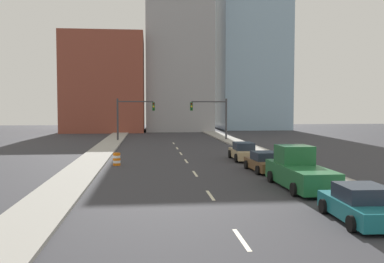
{
  "coord_description": "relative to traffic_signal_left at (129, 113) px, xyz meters",
  "views": [
    {
      "loc": [
        -3.07,
        -6.32,
        4.41
      ],
      "look_at": [
        0.86,
        31.93,
        2.2
      ],
      "focal_mm": 40.0,
      "sensor_mm": 36.0,
      "label": 1
    }
  ],
  "objects": [
    {
      "name": "traffic_barrel",
      "position": [
        0.01,
        -23.28,
        -3.16
      ],
      "size": [
        0.56,
        0.56,
        0.95
      ],
      "color": "orange",
      "rests_on": "ground"
    },
    {
      "name": "lane_stripe_at_22m",
      "position": [
        5.46,
        -27.87,
        -3.63
      ],
      "size": [
        0.16,
        2.4,
        0.01
      ],
      "primitive_type": "cube",
      "color": "beige",
      "rests_on": "ground"
    },
    {
      "name": "traffic_signal_left",
      "position": [
        0.0,
        0.0,
        0.0
      ],
      "size": [
        4.91,
        0.35,
        5.51
      ],
      "color": "#38383D",
      "rests_on": "ground"
    },
    {
      "name": "pickup_truck_green",
      "position": [
        10.56,
        -33.35,
        -2.72
      ],
      "size": [
        2.37,
        6.28,
        2.26
      ],
      "rotation": [
        0.0,
        0.0,
        0.01
      ],
      "color": "#1E6033",
      "rests_on": "ground"
    },
    {
      "name": "lane_stripe_at_39m",
      "position": [
        5.46,
        -10.32,
        -3.63
      ],
      "size": [
        0.16,
        2.4,
        0.01
      ],
      "primitive_type": "cube",
      "color": "beige",
      "rests_on": "ground"
    },
    {
      "name": "lane_stripe_at_34m",
      "position": [
        5.46,
        -15.59,
        -3.63
      ],
      "size": [
        0.16,
        2.4,
        0.01
      ],
      "primitive_type": "cube",
      "color": "beige",
      "rests_on": "ground"
    },
    {
      "name": "sedan_tan",
      "position": [
        10.27,
        -21.04,
        -2.96
      ],
      "size": [
        2.06,
        4.71,
        1.47
      ],
      "rotation": [
        0.0,
        0.0,
        -0.02
      ],
      "color": "tan",
      "rests_on": "ground"
    },
    {
      "name": "sedan_teal",
      "position": [
        10.53,
        -40.3,
        -2.99
      ],
      "size": [
        2.3,
        4.37,
        1.42
      ],
      "rotation": [
        0.0,
        0.0,
        -0.04
      ],
      "color": "#196B75",
      "rests_on": "ground"
    },
    {
      "name": "lane_stripe_at_45m",
      "position": [
        5.46,
        -4.1,
        -3.63
      ],
      "size": [
        0.16,
        2.4,
        0.01
      ],
      "primitive_type": "cube",
      "color": "beige",
      "rests_on": "ground"
    },
    {
      "name": "sedan_brown",
      "position": [
        10.34,
        -27.36,
        -3.02
      ],
      "size": [
        2.24,
        4.41,
        1.35
      ],
      "rotation": [
        0.0,
        0.0,
        0.05
      ],
      "color": "brown",
      "rests_on": "ground"
    },
    {
      "name": "building_glass_right",
      "position": [
        23.08,
        32.06,
        12.5
      ],
      "size": [
        13.0,
        20.0,
        32.27
      ],
      "color": "#8CADC6",
      "rests_on": "ground"
    },
    {
      "name": "sidewalk_left",
      "position": [
        -2.17,
        1.9,
        -3.55
      ],
      "size": [
        2.55,
        102.66,
        0.16
      ],
      "color": "#9E9B93",
      "rests_on": "ground"
    },
    {
      "name": "building_office_center",
      "position": [
        8.04,
        28.06,
        11.4
      ],
      "size": [
        12.0,
        20.0,
        30.08
      ],
      "color": "#99999E",
      "rests_on": "ground"
    },
    {
      "name": "lane_stripe_at_28m",
      "position": [
        5.46,
        -21.29,
        -3.63
      ],
      "size": [
        0.16,
        2.4,
        0.01
      ],
      "primitive_type": "cube",
      "color": "beige",
      "rests_on": "ground"
    },
    {
      "name": "lane_stripe_at_7m",
      "position": [
        5.46,
        -42.0,
        -3.63
      ],
      "size": [
        0.16,
        2.4,
        0.01
      ],
      "primitive_type": "cube",
      "color": "beige",
      "rests_on": "ground"
    },
    {
      "name": "sidewalk_right",
      "position": [
        13.09,
        1.9,
        -3.55
      ],
      "size": [
        2.55,
        102.66,
        0.16
      ],
      "color": "#9E9B93",
      "rests_on": "ground"
    },
    {
      "name": "lane_stripe_at_15m",
      "position": [
        5.46,
        -34.83,
        -3.63
      ],
      "size": [
        0.16,
        2.4,
        0.01
      ],
      "primitive_type": "cube",
      "color": "beige",
      "rests_on": "ground"
    },
    {
      "name": "building_brick_left",
      "position": [
        -5.36,
        24.06,
        4.95
      ],
      "size": [
        14.0,
        16.0,
        17.16
      ],
      "color": "brown",
      "rests_on": "ground"
    },
    {
      "name": "traffic_signal_right",
      "position": [
        11.15,
        0.0,
        0.0
      ],
      "size": [
        4.91,
        0.35,
        5.51
      ],
      "color": "#38383D",
      "rests_on": "ground"
    }
  ]
}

